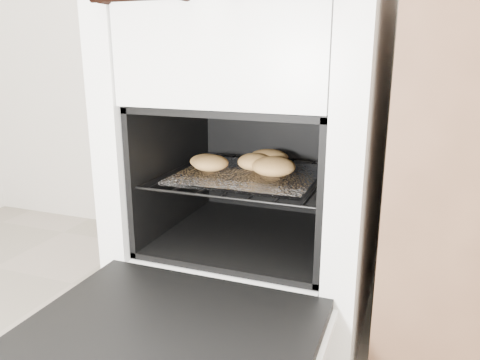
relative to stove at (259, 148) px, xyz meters
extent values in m
cube|color=white|center=(0.00, 0.01, 0.01)|extent=(0.63, 0.67, 0.96)
cube|color=black|center=(0.00, -0.53, -0.25)|extent=(0.54, 0.42, 0.03)
cube|color=white|center=(0.00, -0.53, -0.27)|extent=(0.56, 0.44, 0.02)
cylinder|color=black|center=(-0.22, -0.07, -0.06)|extent=(0.01, 0.44, 0.01)
cylinder|color=black|center=(0.22, -0.07, -0.06)|extent=(0.01, 0.44, 0.01)
cylinder|color=black|center=(0.00, -0.28, -0.06)|extent=(0.45, 0.01, 0.01)
cylinder|color=black|center=(0.00, 0.14, -0.06)|extent=(0.45, 0.01, 0.01)
cylinder|color=black|center=(-0.19, -0.07, -0.06)|extent=(0.01, 0.42, 0.01)
cylinder|color=black|center=(-0.13, -0.07, -0.06)|extent=(0.01, 0.42, 0.01)
cylinder|color=black|center=(-0.06, -0.07, -0.06)|extent=(0.01, 0.42, 0.01)
cylinder|color=black|center=(0.00, -0.07, -0.06)|extent=(0.01, 0.42, 0.01)
cylinder|color=black|center=(0.06, -0.07, -0.06)|extent=(0.01, 0.42, 0.01)
cylinder|color=black|center=(0.13, -0.07, -0.06)|extent=(0.01, 0.42, 0.01)
cylinder|color=black|center=(0.19, -0.07, -0.06)|extent=(0.01, 0.42, 0.01)
cube|color=white|center=(0.00, -0.09, -0.05)|extent=(0.35, 0.31, 0.01)
ellipsoid|color=tan|center=(-0.13, -0.08, -0.03)|extent=(0.13, 0.13, 0.04)
ellipsoid|color=tan|center=(0.07, -0.09, -0.03)|extent=(0.15, 0.15, 0.05)
ellipsoid|color=tan|center=(0.00, -0.05, -0.03)|extent=(0.12, 0.12, 0.04)
ellipsoid|color=tan|center=(0.02, 0.01, -0.03)|extent=(0.15, 0.15, 0.04)
ellipsoid|color=tan|center=(-0.10, -0.10, -0.03)|extent=(0.13, 0.13, 0.04)
camera|label=1|loc=(0.39, -1.20, 0.26)|focal=35.00mm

